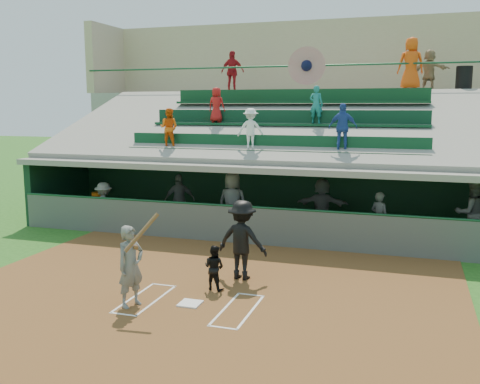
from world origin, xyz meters
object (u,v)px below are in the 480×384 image
(white_table, at_px, (97,213))
(water_cooler, at_px, (97,197))
(batter_at_plate, at_px, (131,266))
(trash_bin, at_px, (464,78))
(home_plate, at_px, (190,303))
(catcher, at_px, (214,267))

(white_table, height_order, water_cooler, water_cooler)
(batter_at_plate, height_order, trash_bin, trash_bin)
(white_table, bearing_deg, trash_bin, 14.73)
(water_cooler, bearing_deg, white_table, -146.49)
(home_plate, bearing_deg, trash_bin, 64.62)
(home_plate, relative_size, trash_bin, 0.49)
(catcher, height_order, white_table, catcher)
(batter_at_plate, xyz_separation_m, water_cooler, (-4.93, 6.48, 0.07))
(catcher, relative_size, water_cooler, 2.81)
(white_table, bearing_deg, batter_at_plate, -66.00)
(batter_at_plate, distance_m, white_table, 8.16)
(catcher, distance_m, water_cooler, 7.98)
(trash_bin, bearing_deg, home_plate, -115.38)
(white_table, bearing_deg, catcher, -52.55)
(batter_at_plate, bearing_deg, catcher, 49.24)
(catcher, relative_size, trash_bin, 1.13)
(batter_at_plate, relative_size, white_table, 2.40)
(water_cooler, bearing_deg, catcher, -39.28)
(home_plate, distance_m, trash_bin, 14.60)
(catcher, relative_size, white_table, 1.22)
(home_plate, bearing_deg, batter_at_plate, -158.10)
(home_plate, bearing_deg, catcher, 81.39)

